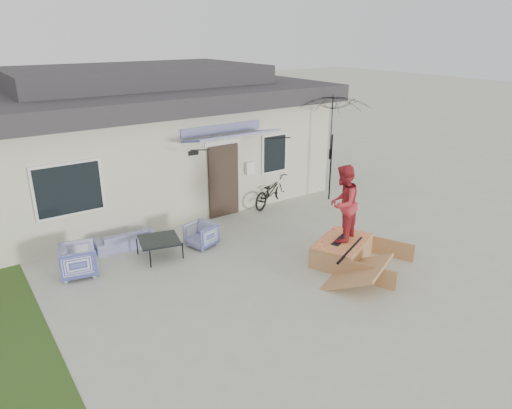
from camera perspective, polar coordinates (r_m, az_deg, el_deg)
ground at (r=9.99m, az=4.51°, el=-10.36°), size 90.00×90.00×0.00m
grass_strip at (r=10.01m, az=-28.43°, el=-12.97°), size 1.40×8.00×0.01m
house at (r=15.92m, az=-13.80°, el=8.41°), size 10.80×8.49×4.10m
loveseat at (r=12.12m, az=-15.59°, el=-3.76°), size 1.52×0.56×0.58m
armchair_left at (r=11.09m, az=-20.81°, el=-6.18°), size 0.84×0.88×0.78m
armchair_right at (r=11.80m, az=-6.69°, el=-3.56°), size 0.77×0.80×0.66m
coffee_table at (r=11.48m, az=-11.61°, el=-5.17°), size 1.09×1.09×0.45m
bicycle at (r=14.39m, az=1.80°, el=2.03°), size 1.85×1.25×1.12m
patio_umbrella at (r=14.77m, az=9.19°, el=7.07°), size 2.37×2.21×2.20m
skate_ramp at (r=11.25m, az=10.37°, el=-5.49°), size 2.19×2.44×0.50m
skateboard at (r=11.15m, az=10.22°, el=-4.18°), size 0.76×0.47×0.05m
skater at (r=10.80m, az=10.52°, el=0.26°), size 1.08×0.99×1.79m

